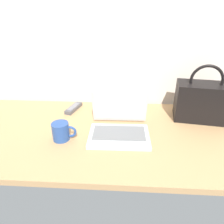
{
  "coord_description": "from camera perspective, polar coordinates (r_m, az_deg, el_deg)",
  "views": [
    {
      "loc": [
        0.1,
        -0.97,
        0.64
      ],
      "look_at": [
        0.04,
        0.0,
        0.15
      ],
      "focal_mm": 33.82,
      "sensor_mm": 36.0,
      "label": 1
    }
  ],
  "objects": [
    {
      "name": "laptop",
      "position": [
        1.12,
        1.96,
        -3.66
      ],
      "size": [
        0.31,
        0.28,
        0.21
      ],
      "color": "silver",
      "rests_on": "desk"
    },
    {
      "name": "remote_control_near",
      "position": [
        1.4,
        -10.33,
        1.05
      ],
      "size": [
        0.09,
        0.17,
        0.02
      ],
      "color": "#4C4C51",
      "rests_on": "desk"
    },
    {
      "name": "coffee_mug",
      "position": [
        1.1,
        -13.53,
        -5.11
      ],
      "size": [
        0.12,
        0.09,
        0.09
      ],
      "color": "#26478C",
      "rests_on": "desk"
    },
    {
      "name": "handbag",
      "position": [
        1.33,
        23.21,
        2.76
      ],
      "size": [
        0.32,
        0.2,
        0.33
      ],
      "color": "black",
      "rests_on": "desk"
    },
    {
      "name": "desk",
      "position": [
        1.16,
        -1.96,
        -5.9
      ],
      "size": [
        1.6,
        0.76,
        0.03
      ],
      "color": "tan",
      "rests_on": "ground"
    }
  ]
}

